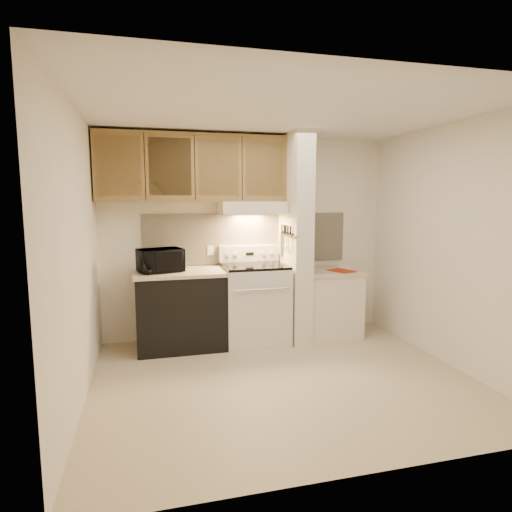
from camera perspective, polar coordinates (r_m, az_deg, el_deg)
name	(u,v)px	position (r m, az deg, el deg)	size (l,w,h in m)	color
floor	(284,379)	(4.31, 3.69, -16.09)	(3.60, 3.60, 0.00)	beige
ceiling	(286,112)	(4.02, 4.01, 18.63)	(3.60, 3.60, 0.00)	white
wall_back	(248,237)	(5.41, -1.10, 2.53)	(3.60, 0.02, 2.50)	white
wall_left	(77,258)	(3.82, -22.75, -0.22)	(0.02, 3.00, 2.50)	white
wall_right	(451,246)	(4.84, 24.53, 1.23)	(0.02, 3.00, 2.50)	white
backsplash	(248,238)	(5.40, -1.07, 2.36)	(2.60, 0.02, 0.63)	beige
range_body	(254,304)	(5.21, -0.20, -6.48)	(0.76, 0.65, 0.92)	silver
oven_window	(261,308)	(4.91, 0.70, -6.91)	(0.50, 0.01, 0.30)	black
oven_handle	(262,289)	(4.82, 0.82, -4.49)	(0.02, 0.02, 0.65)	silver
cooktop	(254,266)	(5.12, -0.21, -1.32)	(0.74, 0.64, 0.03)	black
range_backguard	(249,253)	(5.38, -0.95, 0.35)	(0.76, 0.08, 0.20)	silver
range_display	(250,254)	(5.34, -0.84, 0.30)	(0.10, 0.01, 0.04)	black
range_knob_left_outer	(228,255)	(5.27, -3.79, 0.19)	(0.05, 0.05, 0.02)	silver
range_knob_left_inner	(236,254)	(5.29, -2.73, 0.23)	(0.05, 0.05, 0.02)	silver
range_knob_right_inner	(264,253)	(5.38, 1.03, 0.35)	(0.05, 0.05, 0.02)	silver
range_knob_right_outer	(271,253)	(5.40, 2.05, 0.39)	(0.05, 0.05, 0.02)	silver
dishwasher_front	(181,311)	(5.09, -9.96, -7.23)	(1.00, 0.63, 0.87)	black
left_countertop	(180,273)	(5.00, -10.08, -2.18)	(1.04, 0.67, 0.04)	beige
spoon_rest	(168,268)	(5.18, -11.70, -1.57)	(0.21, 0.07, 0.01)	black
teal_jar	(183,264)	(5.21, -9.73, -1.01)	(0.09, 0.09, 0.10)	#275E55
outlet	(211,250)	(5.31, -6.08, 0.77)	(0.08, 0.01, 0.12)	white
microwave	(160,260)	(4.94, -12.64, -0.57)	(0.48, 0.32, 0.26)	black
partition_pillar	(295,239)	(5.22, 5.25, 2.31)	(0.22, 0.70, 2.50)	silver
pillar_trim	(286,235)	(5.18, 4.04, 2.84)	(0.01, 0.70, 0.04)	olive
knife_strip	(287,234)	(5.13, 4.16, 3.01)	(0.02, 0.42, 0.04)	black
knife_blade_a	(290,243)	(4.98, 4.60, 1.71)	(0.01, 0.04, 0.16)	silver
knife_handle_a	(291,230)	(4.97, 4.63, 3.43)	(0.02, 0.02, 0.10)	black
knife_blade_b	(288,243)	(5.06, 4.28, 1.70)	(0.01, 0.04, 0.18)	silver
knife_handle_b	(288,230)	(5.06, 4.28, 3.51)	(0.02, 0.02, 0.10)	black
knife_blade_c	(286,244)	(5.13, 4.05, 1.66)	(0.01, 0.04, 0.20)	silver
knife_handle_c	(286,229)	(5.13, 3.99, 3.58)	(0.02, 0.02, 0.10)	black
knife_blade_d	(284,241)	(5.20, 3.78, 1.97)	(0.01, 0.04, 0.16)	silver
knife_handle_d	(284,229)	(5.19, 3.78, 3.62)	(0.02, 0.02, 0.10)	black
knife_blade_e	(282,241)	(5.28, 3.47, 1.96)	(0.01, 0.04, 0.18)	silver
knife_handle_e	(282,228)	(5.28, 3.47, 3.69)	(0.02, 0.02, 0.10)	black
oven_mitt	(281,243)	(5.35, 3.29, 1.68)	(0.03, 0.11, 0.26)	gray
right_cab_base	(329,304)	(5.53, 9.66, -6.35)	(0.70, 0.60, 0.81)	white
right_countertop	(329,271)	(5.44, 9.76, -2.01)	(0.74, 0.64, 0.04)	beige
red_folder	(342,271)	(5.35, 11.40, -1.95)	(0.23, 0.31, 0.01)	#A5260D
white_box	(343,267)	(5.59, 11.58, -1.39)	(0.15, 0.10, 0.04)	white
range_hood	(252,208)	(5.18, -0.55, 6.46)	(0.78, 0.44, 0.15)	white
hood_lip	(256,212)	(4.97, 0.03, 5.89)	(0.78, 0.04, 0.06)	white
upper_cabinets	(193,168)	(5.11, -8.37, 11.52)	(2.18, 0.33, 0.77)	olive
cab_door_a	(119,166)	(4.93, -17.84, 11.38)	(0.46, 0.01, 0.63)	olive
cab_gap_a	(145,166)	(4.92, -14.61, 11.51)	(0.01, 0.01, 0.73)	black
cab_door_b	(170,167)	(4.93, -11.38, 11.59)	(0.46, 0.01, 0.63)	olive
cab_gap_b	(195,167)	(4.95, -8.17, 11.65)	(0.01, 0.01, 0.73)	black
cab_door_c	(219,168)	(4.99, -4.99, 11.66)	(0.46, 0.01, 0.63)	olive
cab_gap_c	(242,168)	(5.04, -1.87, 11.65)	(0.01, 0.01, 0.73)	black
cab_door_d	(265,168)	(5.11, 1.17, 11.60)	(0.46, 0.01, 0.63)	olive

